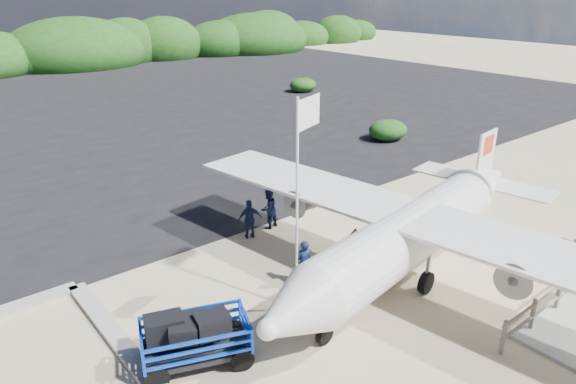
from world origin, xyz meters
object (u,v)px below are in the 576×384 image
Objects in this scene: signboard at (346,275)px; aircraft_large at (192,117)px; crew_a at (304,263)px; crew_c at (250,219)px; baggage_cart at (198,363)px; flagpole at (296,309)px; crew_b at (268,209)px.

signboard is 0.10× the size of aircraft_large.
crew_c is (0.60, 3.77, -0.01)m from crew_a.
crew_a is (-1.46, 0.44, 0.78)m from signboard.
baggage_cart is 0.18× the size of aircraft_large.
crew_c is (5.04, 4.84, 0.76)m from baggage_cart.
flagpole reaches higher than aircraft_large.
aircraft_large is at bearing -92.90° from crew_c.
crew_a is (4.44, 1.07, 0.78)m from baggage_cart.
flagpole is (3.43, 0.22, 0.00)m from baggage_cart.
baggage_cart is at bearing -176.35° from flagpole.
crew_c is at bearing 70.80° from flagpole.
aircraft_large reaches higher than crew_b.
aircraft_large is at bearing 82.14° from baggage_cart.
flagpole reaches higher than baggage_cart.
crew_a reaches higher than baggage_cart.
crew_b is at bearing 60.97° from baggage_cart.
baggage_cart is 3.43m from flagpole.
crew_c is 0.09× the size of aircraft_large.
crew_b is at bearing 61.33° from flagpole.
signboard is at bearing -178.96° from crew_a.
baggage_cart is 5.93m from signboard.
aircraft_large is (6.84, 22.44, 0.00)m from signboard.
crew_b is (1.66, 4.02, 0.03)m from crew_a.
signboard is (5.90, 0.63, 0.00)m from baggage_cart.
baggage_cart is 26.36m from aircraft_large.
baggage_cart reaches higher than signboard.
aircraft_large is at bearing 48.28° from signboard.
crew_b reaches higher than crew_a.
flagpole is at bearing 164.69° from signboard.
crew_a is at bearing 40.27° from flagpole.
crew_b is at bearing -94.41° from crew_a.
crew_c is at bearing 76.79° from signboard.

